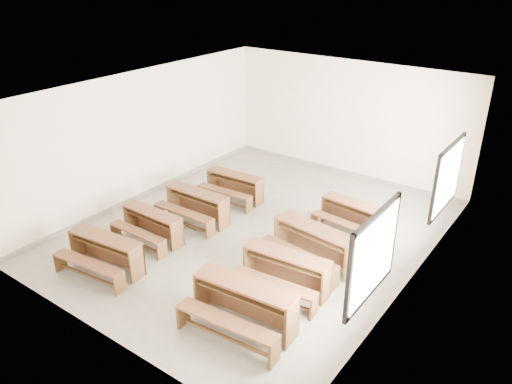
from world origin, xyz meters
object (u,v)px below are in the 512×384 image
Objects in this scene: desk_set_0 at (104,251)px; desk_set_6 at (313,243)px; desk_set_2 at (196,204)px; desk_set_3 at (234,185)px; desk_set_1 at (151,224)px; desk_set_5 at (285,269)px; desk_set_7 at (353,215)px; desk_set_4 at (243,303)px.

desk_set_6 is (3.16, 2.60, 0.04)m from desk_set_0.
desk_set_3 is at bearing 88.95° from desk_set_2.
desk_set_1 is 0.81× the size of desk_set_6.
desk_set_6 is (-0.04, 1.07, 0.03)m from desk_set_5.
desk_set_5 is 2.73m from desk_set_7.
desk_set_0 is 1.06× the size of desk_set_7.
desk_set_3 is 3.40m from desk_set_6.
desk_set_1 is 0.80× the size of desk_set_4.
desk_set_5 reaches higher than desk_set_7.
desk_set_6 reaches higher than desk_set_5.
desk_set_2 is at bearing -173.34° from desk_set_6.
desk_set_2 is 3.92m from desk_set_4.
desk_set_1 is at bearing 157.23° from desk_set_4.
desk_set_2 reaches higher than desk_set_3.
desk_set_0 is 1.04× the size of desk_set_2.
desk_set_4 reaches higher than desk_set_7.
desk_set_1 is 3.50m from desk_set_4.
desk_set_3 is 3.17m from desk_set_7.
desk_set_5 reaches higher than desk_set_3.
desk_set_3 is at bearing 136.89° from desk_set_5.
desk_set_7 is (0.02, 4.00, -0.07)m from desk_set_4.
desk_set_6 reaches higher than desk_set_2.
desk_set_0 is at bearing -134.18° from desk_set_6.
desk_set_0 reaches higher than desk_set_1.
desk_set_3 is at bearing 162.21° from desk_set_6.
desk_set_5 is at bearing -19.42° from desk_set_2.
desk_set_4 is 4.00m from desk_set_7.
desk_set_4 reaches higher than desk_set_6.
desk_set_2 is 3.32m from desk_set_5.
desk_set_1 is 3.33m from desk_set_5.
desk_set_6 reaches higher than desk_set_7.
desk_set_1 is 4.44m from desk_set_7.
desk_set_5 is (3.32, 0.18, 0.04)m from desk_set_1.
desk_set_4 is at bearing -82.50° from desk_set_6.
desk_set_0 is 5.34m from desk_set_7.
desk_set_5 is (3.14, -2.46, 0.04)m from desk_set_3.
desk_set_0 is at bearing -93.95° from desk_set_3.
desk_set_6 reaches higher than desk_set_1.
desk_set_5 is at bearing 18.94° from desk_set_0.
desk_set_4 reaches higher than desk_set_0.
desk_set_4 is (3.21, 0.25, 0.05)m from desk_set_0.
desk_set_4 reaches higher than desk_set_3.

